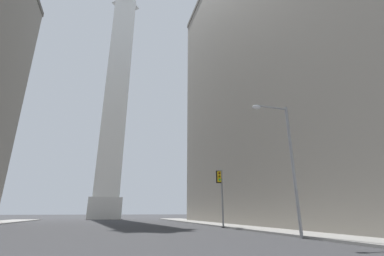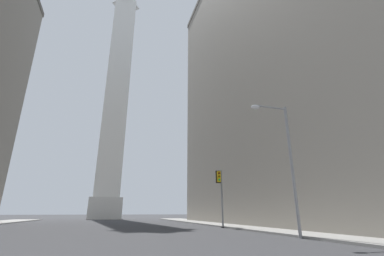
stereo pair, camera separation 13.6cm
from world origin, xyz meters
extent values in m
cube|color=gray|center=(14.53, 22.87, 0.07)|extent=(5.00, 76.25, 0.15)
cube|color=gray|center=(28.27, 25.94, 22.04)|extent=(26.35, 45.26, 44.08)
cube|color=silver|center=(0.00, 63.54, 2.34)|extent=(7.15, 7.15, 4.68)
cube|color=white|center=(0.00, 63.54, 32.39)|extent=(5.72, 5.72, 55.43)
cylinder|color=slate|center=(11.99, 24.60, 2.89)|extent=(0.18, 0.18, 5.78)
cylinder|color=#262626|center=(11.99, 24.60, 0.05)|extent=(0.40, 0.40, 0.10)
cube|color=#E5B20F|center=(11.70, 24.60, 5.08)|extent=(0.38, 0.38, 1.10)
cube|color=black|center=(11.72, 24.78, 5.08)|extent=(0.58, 0.09, 1.32)
sphere|color=#410907|center=(11.67, 24.41, 5.42)|extent=(0.22, 0.22, 0.22)
sphere|color=#483506|center=(11.67, 24.41, 5.08)|extent=(0.22, 0.22, 0.22)
sphere|color=green|center=(11.67, 24.41, 4.74)|extent=(0.22, 0.22, 0.22)
cylinder|color=gray|center=(11.95, 13.06, 4.22)|extent=(0.20, 0.20, 8.44)
cylinder|color=gray|center=(10.78, 13.06, 8.29)|extent=(2.34, 0.12, 0.12)
sphere|color=gray|center=(11.95, 13.06, 8.29)|extent=(0.20, 0.20, 0.20)
ellipsoid|color=silver|center=(9.61, 13.06, 8.17)|extent=(0.64, 0.36, 0.26)
camera|label=1|loc=(0.78, -0.79, 1.47)|focal=24.00mm
camera|label=2|loc=(0.91, -0.83, 1.47)|focal=24.00mm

